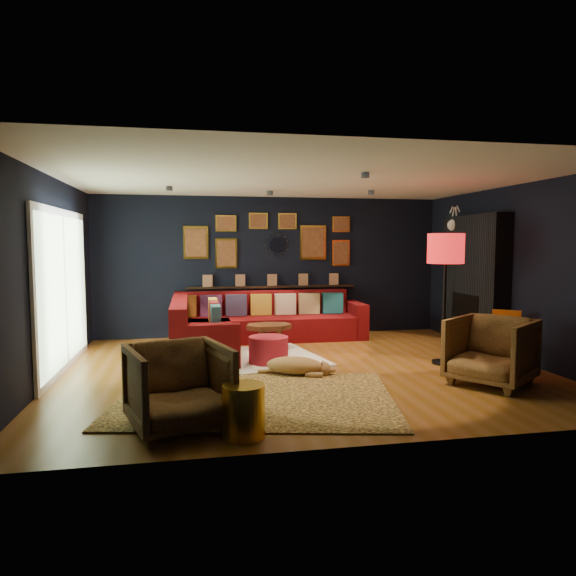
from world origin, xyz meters
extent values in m
plane|color=brown|center=(0.00, 0.00, 0.00)|extent=(6.50, 6.50, 0.00)
plane|color=black|center=(0.00, 2.75, 1.30)|extent=(6.50, 0.00, 6.50)
plane|color=black|center=(0.00, -2.75, 1.30)|extent=(6.50, 0.00, 6.50)
plane|color=black|center=(-3.25, 0.00, 1.30)|extent=(0.00, 5.50, 5.50)
plane|color=black|center=(3.25, 0.00, 1.30)|extent=(0.00, 5.50, 5.50)
plane|color=white|center=(0.00, 0.00, 2.60)|extent=(6.50, 6.50, 0.00)
cube|color=maroon|center=(-0.20, 2.25, 0.21)|extent=(3.20, 0.95, 0.42)
cube|color=maroon|center=(-0.20, 2.60, 0.63)|extent=(3.20, 0.24, 0.46)
cube|color=maroon|center=(1.50, 2.25, 0.32)|extent=(0.22, 0.95, 0.64)
cube|color=maroon|center=(-1.32, 1.15, 0.21)|extent=(0.95, 2.20, 0.42)
cube|color=maroon|center=(-1.68, 1.15, 0.63)|extent=(0.24, 2.20, 0.46)
cube|color=maroon|center=(-1.32, 0.15, 0.32)|extent=(0.95, 0.22, 0.64)
cube|color=brown|center=(-1.60, 2.40, 0.62)|extent=(0.38, 0.14, 0.38)
cube|color=#502249|center=(-1.15, 2.40, 0.62)|extent=(0.38, 0.14, 0.38)
cube|color=#362F4E|center=(-0.70, 2.40, 0.62)|extent=(0.38, 0.14, 0.38)
cube|color=gold|center=(-0.25, 2.40, 0.62)|extent=(0.38, 0.14, 0.38)
cube|color=beige|center=(0.20, 2.40, 0.62)|extent=(0.38, 0.14, 0.38)
cube|color=tan|center=(0.65, 2.40, 0.62)|extent=(0.38, 0.14, 0.38)
cube|color=#1B636F|center=(1.10, 2.40, 0.62)|extent=(0.38, 0.14, 0.38)
cube|color=gold|center=(-1.15, 1.85, 0.62)|extent=(0.14, 0.38, 0.38)
cube|color=maroon|center=(-1.15, 1.35, 0.62)|extent=(0.14, 0.38, 0.38)
cube|color=#2B5864|center=(-1.15, 0.85, 0.62)|extent=(0.14, 0.38, 0.38)
cube|color=black|center=(0.00, 2.68, 0.92)|extent=(3.20, 0.12, 0.04)
cube|color=gold|center=(-1.40, 2.72, 1.75)|extent=(0.45, 0.03, 0.60)
cube|color=#9C582E|center=(-1.40, 2.70, 1.75)|extent=(0.38, 0.01, 0.51)
cube|color=gold|center=(-0.85, 2.72, 1.55)|extent=(0.40, 0.03, 0.55)
cube|color=#9C582E|center=(-0.85, 2.70, 1.55)|extent=(0.34, 0.01, 0.47)
cube|color=gold|center=(-0.85, 2.72, 2.10)|extent=(0.38, 0.03, 0.30)
cube|color=#9C582E|center=(-0.85, 2.70, 2.10)|extent=(0.32, 0.01, 0.25)
cube|color=gold|center=(0.80, 2.72, 1.75)|extent=(0.50, 0.03, 0.65)
cube|color=#9C582E|center=(0.80, 2.70, 1.75)|extent=(0.42, 0.01, 0.55)
cube|color=gold|center=(1.35, 2.72, 1.55)|extent=(0.35, 0.03, 0.50)
cube|color=#9C582E|center=(1.35, 2.70, 1.55)|extent=(0.30, 0.01, 0.42)
cube|color=gold|center=(1.35, 2.72, 2.10)|extent=(0.35, 0.03, 0.30)
cube|color=#9C582E|center=(1.35, 2.70, 2.10)|extent=(0.30, 0.01, 0.25)
cube|color=gold|center=(-0.25, 2.72, 2.15)|extent=(0.35, 0.03, 0.30)
cube|color=#9C582E|center=(-0.25, 2.70, 2.15)|extent=(0.30, 0.01, 0.25)
cube|color=gold|center=(0.30, 2.72, 2.15)|extent=(0.35, 0.03, 0.30)
cube|color=#9C582E|center=(0.30, 2.70, 2.15)|extent=(0.30, 0.01, 0.25)
cylinder|color=silver|center=(0.10, 2.72, 1.70)|extent=(0.28, 0.03, 0.28)
cone|color=gold|center=(0.32, 2.72, 1.70)|extent=(0.03, 0.16, 0.03)
cone|color=gold|center=(0.30, 2.72, 1.78)|extent=(0.04, 0.16, 0.04)
cone|color=gold|center=(0.26, 2.72, 1.86)|extent=(0.04, 0.16, 0.04)
cone|color=gold|center=(0.18, 2.72, 1.90)|extent=(0.04, 0.16, 0.04)
cone|color=gold|center=(0.10, 2.72, 1.92)|extent=(0.03, 0.16, 0.03)
cone|color=gold|center=(0.02, 2.72, 1.90)|extent=(0.04, 0.16, 0.04)
cone|color=gold|center=(-0.06, 2.72, 1.86)|extent=(0.04, 0.16, 0.04)
cone|color=gold|center=(-0.10, 2.72, 1.78)|extent=(0.04, 0.16, 0.04)
cone|color=gold|center=(-0.12, 2.72, 1.70)|extent=(0.03, 0.16, 0.03)
cone|color=gold|center=(-0.10, 2.72, 1.62)|extent=(0.04, 0.16, 0.04)
cone|color=gold|center=(-0.06, 2.72, 1.54)|extent=(0.04, 0.16, 0.04)
cone|color=gold|center=(0.02, 2.72, 1.50)|extent=(0.04, 0.16, 0.04)
cone|color=gold|center=(0.10, 2.72, 1.48)|extent=(0.03, 0.16, 0.03)
cone|color=gold|center=(0.18, 2.72, 1.50)|extent=(0.04, 0.16, 0.04)
cone|color=gold|center=(0.26, 2.72, 1.54)|extent=(0.04, 0.16, 0.04)
cone|color=gold|center=(0.30, 2.72, 1.62)|extent=(0.04, 0.16, 0.04)
cube|color=black|center=(3.10, 0.90, 1.10)|extent=(0.30, 1.60, 2.20)
cube|color=black|center=(3.04, 0.90, 0.45)|extent=(0.20, 0.80, 0.90)
cone|color=white|center=(3.19, 1.40, 2.05)|extent=(0.35, 0.28, 0.28)
sphere|color=white|center=(2.97, 1.40, 2.05)|extent=(0.20, 0.20, 0.20)
cylinder|color=white|center=(2.99, 1.34, 2.22)|extent=(0.02, 0.10, 0.28)
cylinder|color=white|center=(2.99, 1.46, 2.22)|extent=(0.02, 0.10, 0.28)
cube|color=white|center=(-3.22, 0.60, 1.10)|extent=(0.04, 2.80, 2.20)
cube|color=beige|center=(-3.20, 0.60, 1.10)|extent=(0.01, 2.60, 2.00)
cube|color=white|center=(-3.19, 0.60, 1.10)|extent=(0.02, 0.06, 2.00)
cylinder|color=black|center=(-1.80, 1.20, 2.56)|extent=(0.10, 0.10, 0.06)
cylinder|color=black|center=(-0.20, 1.60, 2.56)|extent=(0.10, 0.10, 0.06)
cylinder|color=black|center=(1.40, 1.20, 2.56)|extent=(0.10, 0.10, 0.06)
cylinder|color=black|center=(0.60, -0.80, 2.56)|extent=(0.10, 0.10, 0.06)
cube|color=silver|center=(-0.80, 0.63, 0.02)|extent=(2.61, 2.12, 0.03)
cube|color=gold|center=(-0.80, -1.23, 0.01)|extent=(3.41, 2.73, 0.02)
cylinder|color=#5C2E1A|center=(-0.40, 1.26, 0.18)|extent=(0.10, 0.10, 0.31)
cylinder|color=#5C2E1A|center=(-0.12, 1.26, 0.18)|extent=(0.10, 0.10, 0.31)
cylinder|color=#5C2E1A|center=(-0.26, 1.59, 0.18)|extent=(0.10, 0.10, 0.31)
cylinder|color=maroon|center=(-0.42, 0.35, 0.22)|extent=(0.57, 0.57, 0.37)
imported|color=#AB6F35|center=(-1.63, -2.05, 0.44)|extent=(1.07, 1.03, 0.89)
imported|color=#AB6F35|center=(2.10, -1.20, 0.46)|extent=(1.20, 1.21, 0.92)
cylinder|color=gold|center=(-1.05, -2.35, 0.24)|extent=(0.38, 0.38, 0.48)
cylinder|color=black|center=(2.55, -0.51, 0.20)|extent=(0.03, 0.03, 0.40)
cylinder|color=black|center=(2.76, -0.70, 0.20)|extent=(0.03, 0.03, 0.40)
cylinder|color=black|center=(2.74, -0.30, 0.20)|extent=(0.03, 0.03, 0.40)
cylinder|color=black|center=(2.95, -0.49, 0.20)|extent=(0.03, 0.03, 0.40)
cube|color=#DB5413|center=(2.75, -0.50, 0.40)|extent=(0.53, 0.53, 0.06)
cube|color=#DB5413|center=(2.85, -0.38, 0.61)|extent=(0.32, 0.29, 0.38)
cylinder|color=black|center=(2.06, -0.07, 0.02)|extent=(0.31, 0.31, 0.04)
cylinder|color=black|center=(2.06, -0.07, 0.80)|extent=(0.04, 0.04, 1.51)
cylinder|color=#B21313|center=(2.06, -0.07, 1.66)|extent=(0.51, 0.51, 0.43)
camera|label=1|loc=(-1.50, -6.82, 1.74)|focal=32.00mm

